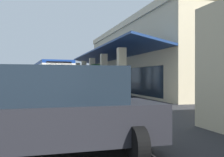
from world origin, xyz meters
name	(u,v)px	position (x,y,z in m)	size (l,w,h in m)	color
ground	(111,94)	(0.00, 8.00, 0.00)	(120.00, 120.00, 0.00)	#2D2D30
curb_strip	(82,93)	(-1.76, 5.26, 0.06)	(31.78, 0.50, 0.12)	#9E998E
plaza_building	(165,60)	(-1.76, 14.89, 3.74)	(26.78, 14.73, 7.47)	#C6B793
transit_bus	(50,76)	(0.05, 1.89, 1.85)	(11.37, 3.42, 3.34)	navy
parked_suv_charcoal	(49,110)	(21.02, 0.93, 1.02)	(2.78, 4.84, 1.97)	#232328
parked_suv_tan	(44,93)	(14.62, 0.96, 1.02)	(2.93, 4.92, 1.97)	#9E845B
pedestrian	(88,91)	(11.11, 3.54, 0.94)	(0.56, 0.51, 1.68)	#38383D
potted_palm	(102,87)	(1.47, 6.69, 0.79)	(1.99, 2.06, 3.01)	brown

